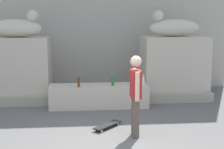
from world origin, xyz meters
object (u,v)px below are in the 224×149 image
at_px(bottle_clear, 143,81).
at_px(skater, 136,92).
at_px(statue_reclining_right, 174,27).
at_px(skateboard, 107,125).
at_px(bottle_green, 113,81).
at_px(statue_reclining_left, 16,27).
at_px(bottle_brown, 79,82).

bearing_deg(bottle_clear, skater, -104.57).
xyz_separation_m(statue_reclining_right, bottle_clear, (-1.13, -1.21, -1.40)).
relative_size(skater, skateboard, 2.29).
height_order(skater, bottle_green, skater).
bearing_deg(statue_reclining_left, bottle_green, -11.54).
bearing_deg(bottle_clear, bottle_brown, -176.33).
relative_size(skater, bottle_green, 5.76).
bearing_deg(statue_reclining_right, statue_reclining_left, -9.33).
height_order(statue_reclining_left, skateboard, statue_reclining_left).
relative_size(statue_reclining_left, bottle_brown, 5.39).
xyz_separation_m(skater, bottle_green, (-0.25, 2.22, -0.18)).
bearing_deg(skateboard, bottle_clear, 8.28).
bearing_deg(statue_reclining_left, bottle_clear, -6.11).
bearing_deg(statue_reclining_right, skater, 54.20).
xyz_separation_m(skateboard, bottle_clear, (1.11, 1.66, 0.68)).
height_order(statue_reclining_right, bottle_brown, statue_reclining_right).
bearing_deg(statue_reclining_right, bottle_green, 22.58).
bearing_deg(skater, skateboard, 43.61).
bearing_deg(skater, bottle_green, 7.47).
height_order(bottle_clear, bottle_green, same).
xyz_separation_m(skater, skateboard, (-0.53, 0.57, -0.86)).
relative_size(statue_reclining_left, bottle_green, 5.81).
bearing_deg(skateboard, skater, -95.48).
relative_size(statue_reclining_right, bottle_clear, 5.78).
bearing_deg(bottle_green, skater, -83.62).
distance_m(statue_reclining_left, bottle_green, 3.27).
relative_size(skateboard, bottle_clear, 2.52).
relative_size(bottle_clear, bottle_green, 1.00).
distance_m(statue_reclining_left, statue_reclining_right, 4.65).
distance_m(skateboard, bottle_brown, 1.81).
xyz_separation_m(statue_reclining_left, statue_reclining_right, (4.65, 0.00, 0.00)).
bearing_deg(skateboard, bottle_green, 32.43).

